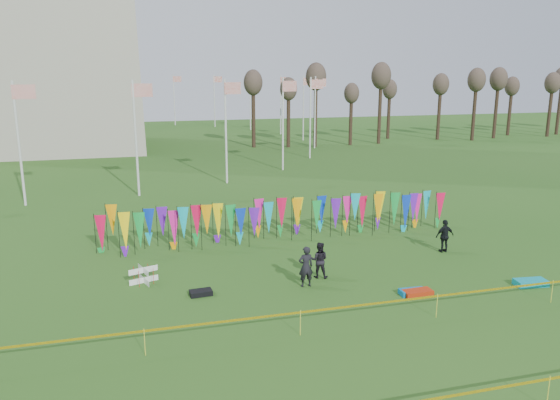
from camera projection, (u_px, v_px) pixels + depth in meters
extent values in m
plane|color=#235016|center=(336.00, 305.00, 20.53)|extent=(160.00, 160.00, 0.00)
cylinder|color=silver|center=(303.00, 108.00, 68.25)|extent=(0.16, 0.16, 8.00)
plane|color=red|center=(308.00, 81.00, 67.65)|extent=(1.40, 0.00, 1.40)
cylinder|color=silver|center=(281.00, 105.00, 74.81)|extent=(0.16, 0.16, 8.00)
plane|color=red|center=(285.00, 81.00, 74.20)|extent=(1.40, 0.00, 1.40)
cylinder|color=silver|center=(250.00, 103.00, 80.43)|extent=(0.16, 0.16, 8.00)
plane|color=red|center=(254.00, 80.00, 79.82)|extent=(1.40, 0.00, 1.40)
cylinder|color=silver|center=(214.00, 101.00, 84.73)|extent=(0.16, 0.16, 8.00)
plane|color=red|center=(218.00, 79.00, 84.12)|extent=(1.40, 0.00, 1.40)
cylinder|color=silver|center=(174.00, 100.00, 87.41)|extent=(0.16, 0.16, 8.00)
plane|color=red|center=(177.00, 79.00, 86.80)|extent=(1.40, 0.00, 1.40)
cylinder|color=silver|center=(131.00, 100.00, 88.30)|extent=(0.16, 0.16, 8.00)
plane|color=red|center=(133.00, 79.00, 87.69)|extent=(1.40, 0.00, 1.40)
cylinder|color=silver|center=(84.00, 100.00, 87.33)|extent=(0.16, 0.16, 8.00)
plane|color=red|center=(86.00, 79.00, 86.73)|extent=(1.40, 0.00, 1.40)
cylinder|color=silver|center=(34.00, 101.00, 84.57)|extent=(0.16, 0.16, 8.00)
plane|color=red|center=(36.00, 79.00, 83.97)|extent=(1.40, 0.00, 1.40)
cylinder|color=silver|center=(19.00, 145.00, 34.78)|extent=(0.16, 0.16, 8.00)
plane|color=red|center=(24.00, 92.00, 34.17)|extent=(1.40, 0.00, 1.40)
cylinder|color=silver|center=(136.00, 139.00, 37.54)|extent=(0.16, 0.16, 8.00)
plane|color=red|center=(142.00, 90.00, 36.93)|extent=(1.40, 0.00, 1.40)
cylinder|color=silver|center=(226.00, 132.00, 41.90)|extent=(0.16, 0.16, 8.00)
plane|color=red|center=(233.00, 88.00, 41.29)|extent=(1.40, 0.00, 1.40)
cylinder|color=silver|center=(283.00, 125.00, 47.57)|extent=(0.16, 0.16, 8.00)
plane|color=red|center=(290.00, 86.00, 46.96)|extent=(1.40, 0.00, 1.40)
cylinder|color=silver|center=(310.00, 118.00, 54.15)|extent=(0.16, 0.16, 8.00)
plane|color=red|center=(317.00, 84.00, 53.54)|extent=(1.40, 0.00, 1.40)
cylinder|color=silver|center=(315.00, 113.00, 61.21)|extent=(0.16, 0.16, 8.00)
plane|color=red|center=(320.00, 83.00, 60.60)|extent=(1.40, 0.00, 1.40)
cylinder|color=black|center=(95.00, 233.00, 25.87)|extent=(0.03, 0.03, 2.13)
cone|color=#E30C43|center=(101.00, 229.00, 25.90)|extent=(0.64, 0.64, 1.60)
cylinder|color=black|center=(107.00, 233.00, 26.01)|extent=(0.03, 0.03, 2.13)
cone|color=#F59B07|center=(113.00, 228.00, 26.04)|extent=(0.64, 0.64, 1.60)
cylinder|color=black|center=(120.00, 232.00, 26.16)|extent=(0.03, 0.03, 2.13)
cone|color=yellow|center=(125.00, 228.00, 26.18)|extent=(0.64, 0.64, 1.60)
cylinder|color=black|center=(132.00, 231.00, 26.30)|extent=(0.03, 0.03, 2.13)
cone|color=#119B38|center=(137.00, 227.00, 26.33)|extent=(0.64, 0.64, 1.60)
cylinder|color=black|center=(144.00, 230.00, 26.44)|extent=(0.03, 0.03, 2.13)
cone|color=#0B34C1|center=(149.00, 226.00, 26.47)|extent=(0.64, 0.64, 1.60)
cylinder|color=black|center=(156.00, 229.00, 26.59)|extent=(0.03, 0.03, 2.13)
cone|color=#6515BE|center=(161.00, 225.00, 26.62)|extent=(0.64, 0.64, 1.60)
cylinder|color=black|center=(167.00, 228.00, 26.73)|extent=(0.03, 0.03, 2.13)
cone|color=#F11A92|center=(173.00, 224.00, 26.76)|extent=(0.64, 0.64, 1.60)
cylinder|color=black|center=(179.00, 227.00, 26.88)|extent=(0.03, 0.03, 2.13)
cone|color=#0CACBE|center=(184.00, 223.00, 26.91)|extent=(0.64, 0.64, 1.60)
cylinder|color=black|center=(190.00, 226.00, 27.02)|extent=(0.03, 0.03, 2.13)
cone|color=#E30C43|center=(196.00, 222.00, 27.05)|extent=(0.64, 0.64, 1.60)
cylinder|color=black|center=(202.00, 226.00, 27.17)|extent=(0.03, 0.03, 2.13)
cone|color=#F59B07|center=(207.00, 222.00, 27.20)|extent=(0.64, 0.64, 1.60)
cylinder|color=black|center=(213.00, 225.00, 27.31)|extent=(0.03, 0.03, 2.13)
cone|color=yellow|center=(218.00, 221.00, 27.34)|extent=(0.64, 0.64, 1.60)
cylinder|color=black|center=(224.00, 224.00, 27.46)|extent=(0.03, 0.03, 2.13)
cone|color=#119B38|center=(229.00, 220.00, 27.49)|extent=(0.64, 0.64, 1.60)
cylinder|color=black|center=(235.00, 223.00, 27.60)|extent=(0.03, 0.03, 2.13)
cone|color=#0B34C1|center=(240.00, 219.00, 27.63)|extent=(0.64, 0.64, 1.60)
cylinder|color=black|center=(246.00, 222.00, 27.75)|extent=(0.03, 0.03, 2.13)
cone|color=#6515BE|center=(251.00, 219.00, 27.77)|extent=(0.64, 0.64, 1.60)
cylinder|color=black|center=(257.00, 222.00, 27.89)|extent=(0.03, 0.03, 2.13)
cone|color=#F11A92|center=(262.00, 218.00, 27.92)|extent=(0.64, 0.64, 1.60)
cylinder|color=black|center=(267.00, 221.00, 28.03)|extent=(0.03, 0.03, 2.13)
cone|color=#0CACBE|center=(273.00, 217.00, 28.06)|extent=(0.64, 0.64, 1.60)
cylinder|color=black|center=(278.00, 220.00, 28.18)|extent=(0.03, 0.03, 2.13)
cone|color=#E30C43|center=(283.00, 216.00, 28.21)|extent=(0.64, 0.64, 1.60)
cylinder|color=black|center=(288.00, 219.00, 28.32)|extent=(0.03, 0.03, 2.13)
cone|color=#F59B07|center=(293.00, 216.00, 28.35)|extent=(0.64, 0.64, 1.60)
cylinder|color=black|center=(299.00, 219.00, 28.47)|extent=(0.03, 0.03, 2.13)
cone|color=yellow|center=(304.00, 215.00, 28.50)|extent=(0.64, 0.64, 1.60)
cylinder|color=black|center=(309.00, 218.00, 28.61)|extent=(0.03, 0.03, 2.13)
cone|color=#119B38|center=(314.00, 214.00, 28.64)|extent=(0.64, 0.64, 1.60)
cylinder|color=black|center=(319.00, 217.00, 28.76)|extent=(0.03, 0.03, 2.13)
cone|color=#0B34C1|center=(324.00, 213.00, 28.79)|extent=(0.64, 0.64, 1.60)
cylinder|color=black|center=(329.00, 216.00, 28.90)|extent=(0.03, 0.03, 2.13)
cone|color=#6515BE|center=(334.00, 213.00, 28.93)|extent=(0.64, 0.64, 1.60)
cylinder|color=black|center=(339.00, 216.00, 29.05)|extent=(0.03, 0.03, 2.13)
cone|color=#F11A92|center=(344.00, 212.00, 29.08)|extent=(0.64, 0.64, 1.60)
cylinder|color=black|center=(349.00, 215.00, 29.19)|extent=(0.03, 0.03, 2.13)
cone|color=#0CACBE|center=(354.00, 211.00, 29.22)|extent=(0.64, 0.64, 1.60)
cylinder|color=black|center=(358.00, 214.00, 29.34)|extent=(0.03, 0.03, 2.13)
cone|color=#E30C43|center=(363.00, 211.00, 29.37)|extent=(0.64, 0.64, 1.60)
cylinder|color=black|center=(368.00, 214.00, 29.48)|extent=(0.03, 0.03, 2.13)
cone|color=#F59B07|center=(373.00, 210.00, 29.51)|extent=(0.64, 0.64, 1.60)
cylinder|color=black|center=(378.00, 213.00, 29.63)|extent=(0.03, 0.03, 2.13)
cone|color=yellow|center=(383.00, 209.00, 29.65)|extent=(0.64, 0.64, 1.60)
cylinder|color=black|center=(387.00, 212.00, 29.77)|extent=(0.03, 0.03, 2.13)
cone|color=#119B38|center=(392.00, 208.00, 29.80)|extent=(0.64, 0.64, 1.60)
cylinder|color=black|center=(396.00, 211.00, 29.91)|extent=(0.03, 0.03, 2.13)
cone|color=#0B34C1|center=(401.00, 208.00, 29.94)|extent=(0.64, 0.64, 1.60)
cylinder|color=black|center=(406.00, 211.00, 30.06)|extent=(0.03, 0.03, 2.13)
cone|color=#6515BE|center=(411.00, 207.00, 30.09)|extent=(0.64, 0.64, 1.60)
cylinder|color=black|center=(415.00, 210.00, 30.20)|extent=(0.03, 0.03, 2.13)
cone|color=#F11A92|center=(420.00, 207.00, 30.23)|extent=(0.64, 0.64, 1.60)
cylinder|color=black|center=(424.00, 209.00, 30.35)|extent=(0.03, 0.03, 2.13)
cone|color=#0CACBE|center=(429.00, 206.00, 30.38)|extent=(0.64, 0.64, 1.60)
cylinder|color=black|center=(433.00, 209.00, 30.49)|extent=(0.03, 0.03, 2.13)
cone|color=#E30C43|center=(438.00, 205.00, 30.52)|extent=(0.64, 0.64, 1.60)
cube|color=yellow|center=(357.00, 306.00, 18.50)|extent=(26.00, 0.01, 0.08)
cylinder|color=yellow|center=(146.00, 342.00, 16.79)|extent=(0.02, 0.02, 0.90)
cylinder|color=yellow|center=(301.00, 323.00, 18.07)|extent=(0.02, 0.02, 0.90)
cylinder|color=yellow|center=(435.00, 306.00, 19.36)|extent=(0.02, 0.02, 0.90)
cylinder|color=yellow|center=(553.00, 291.00, 20.64)|extent=(0.02, 0.02, 0.90)
cube|color=yellow|center=(447.00, 397.00, 13.33)|extent=(26.00, 0.01, 0.08)
cylinder|color=yellow|center=(548.00, 392.00, 14.18)|extent=(0.02, 0.02, 0.90)
cylinder|color=#39281C|center=(248.00, 119.00, 62.63)|extent=(0.44, 0.44, 6.40)
ellipsoid|color=#47392F|center=(247.00, 89.00, 61.85)|extent=(1.92, 1.92, 2.56)
cylinder|color=#39281C|center=(281.00, 118.00, 63.66)|extent=(0.44, 0.44, 6.40)
ellipsoid|color=#47392F|center=(281.00, 89.00, 62.88)|extent=(1.92, 1.92, 2.56)
cylinder|color=#39281C|center=(314.00, 117.00, 64.69)|extent=(0.44, 0.44, 6.40)
ellipsoid|color=#47392F|center=(314.00, 89.00, 63.91)|extent=(1.92, 1.92, 2.56)
cylinder|color=#39281C|center=(345.00, 117.00, 65.71)|extent=(0.44, 0.44, 6.40)
ellipsoid|color=#47392F|center=(346.00, 88.00, 64.94)|extent=(1.92, 1.92, 2.56)
cylinder|color=#39281C|center=(375.00, 116.00, 66.74)|extent=(0.44, 0.44, 6.40)
ellipsoid|color=#47392F|center=(377.00, 88.00, 65.97)|extent=(1.92, 1.92, 2.56)
cylinder|color=#39281C|center=(405.00, 115.00, 67.77)|extent=(0.44, 0.44, 6.40)
ellipsoid|color=#47392F|center=(406.00, 88.00, 66.99)|extent=(1.92, 1.92, 2.56)
cylinder|color=#39281C|center=(434.00, 115.00, 68.80)|extent=(0.44, 0.44, 6.40)
ellipsoid|color=#47392F|center=(435.00, 87.00, 68.02)|extent=(1.92, 1.92, 2.56)
cylinder|color=#39281C|center=(462.00, 114.00, 69.83)|extent=(0.44, 0.44, 6.40)
ellipsoid|color=#47392F|center=(464.00, 87.00, 69.05)|extent=(1.92, 1.92, 2.56)
cylinder|color=#39281C|center=(489.00, 113.00, 70.85)|extent=(0.44, 0.44, 6.40)
ellipsoid|color=#47392F|center=(491.00, 87.00, 70.08)|extent=(1.92, 1.92, 2.56)
cylinder|color=#39281C|center=(515.00, 113.00, 71.88)|extent=(0.44, 0.44, 6.40)
ellipsoid|color=#47392F|center=(517.00, 87.00, 71.11)|extent=(1.92, 1.92, 2.56)
cylinder|color=#39281C|center=(540.00, 112.00, 72.91)|extent=(0.44, 0.44, 6.40)
ellipsoid|color=#47392F|center=(543.00, 87.00, 72.14)|extent=(1.92, 1.92, 2.56)
cylinder|color=#B40D10|center=(136.00, 279.00, 22.18)|extent=(0.02, 0.02, 0.70)
cylinder|color=#B40D10|center=(151.00, 277.00, 22.34)|extent=(0.02, 0.02, 0.70)
cylinder|color=#B40D10|center=(136.00, 273.00, 22.75)|extent=(0.02, 0.02, 0.70)
cylinder|color=#B40D10|center=(151.00, 272.00, 22.91)|extent=(0.02, 0.02, 0.70)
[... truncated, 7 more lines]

